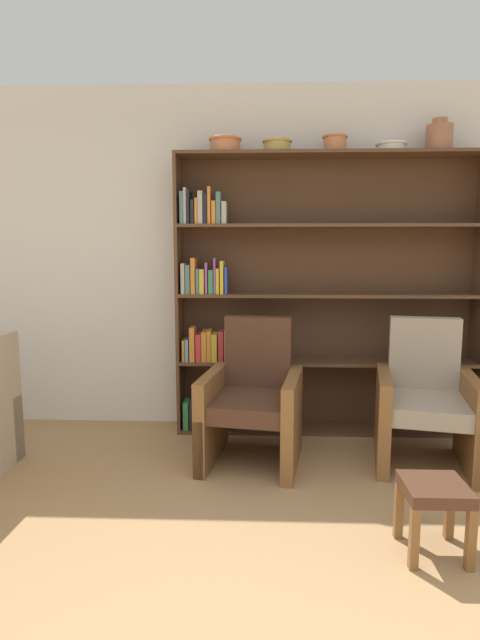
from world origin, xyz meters
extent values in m
cube|color=silver|center=(0.00, 2.72, 1.38)|extent=(12.00, 0.06, 2.75)
cube|color=brown|center=(-0.68, 2.53, 1.10)|extent=(0.02, 0.30, 2.19)
cube|color=brown|center=(1.68, 2.53, 1.10)|extent=(0.02, 0.30, 2.19)
cube|color=brown|center=(0.50, 2.53, 2.18)|extent=(2.33, 0.30, 0.03)
cube|color=brown|center=(0.50, 2.53, 0.01)|extent=(2.33, 0.30, 0.03)
cube|color=#492F1E|center=(0.50, 2.67, 1.10)|extent=(2.33, 0.01, 2.19)
cube|color=#388C47|center=(-0.62, 2.48, 0.14)|extent=(0.04, 0.17, 0.23)
cube|color=black|center=(-0.58, 2.49, 0.15)|extent=(0.02, 0.19, 0.25)
cube|color=#994C99|center=(-0.55, 2.47, 0.16)|extent=(0.04, 0.14, 0.26)
cube|color=#B2A899|center=(-0.51, 2.48, 0.13)|extent=(0.02, 0.16, 0.21)
cube|color=#4C756B|center=(-0.48, 2.50, 0.14)|extent=(0.02, 0.20, 0.24)
cube|color=red|center=(-0.44, 2.48, 0.11)|extent=(0.04, 0.16, 0.16)
cube|color=#B2A899|center=(-0.41, 2.49, 0.16)|extent=(0.02, 0.17, 0.27)
cube|color=white|center=(-0.38, 2.48, 0.11)|extent=(0.03, 0.16, 0.16)
cube|color=#B2A899|center=(-0.34, 2.47, 0.15)|extent=(0.02, 0.15, 0.25)
cube|color=#388C47|center=(-0.31, 2.49, 0.14)|extent=(0.04, 0.18, 0.23)
cube|color=brown|center=(0.50, 2.53, 0.57)|extent=(2.33, 0.30, 0.02)
cube|color=orange|center=(-0.63, 2.48, 0.67)|extent=(0.02, 0.16, 0.17)
cube|color=#669EB2|center=(-0.61, 2.46, 0.67)|extent=(0.03, 0.13, 0.18)
cube|color=orange|center=(-0.57, 2.46, 0.72)|extent=(0.04, 0.13, 0.27)
cube|color=red|center=(-0.52, 2.50, 0.69)|extent=(0.04, 0.20, 0.22)
cube|color=orange|center=(-0.47, 2.50, 0.70)|extent=(0.04, 0.20, 0.24)
cube|color=orange|center=(-0.43, 2.47, 0.71)|extent=(0.03, 0.15, 0.25)
cube|color=gold|center=(-0.39, 2.48, 0.69)|extent=(0.04, 0.16, 0.22)
cube|color=red|center=(-0.34, 2.48, 0.71)|extent=(0.04, 0.17, 0.24)
cube|color=white|center=(-0.29, 2.48, 0.71)|extent=(0.04, 0.16, 0.25)
cube|color=#B2A899|center=(-0.25, 2.49, 0.71)|extent=(0.04, 0.18, 0.26)
cube|color=brown|center=(0.50, 2.53, 1.11)|extent=(2.33, 0.30, 0.02)
cube|color=#B2A899|center=(-0.63, 2.47, 1.24)|extent=(0.03, 0.15, 0.24)
cube|color=#4C756B|center=(-0.59, 2.50, 1.23)|extent=(0.04, 0.19, 0.22)
cube|color=orange|center=(-0.55, 2.49, 1.26)|extent=(0.03, 0.18, 0.28)
cube|color=#4C756B|center=(-0.52, 2.48, 1.22)|extent=(0.02, 0.16, 0.19)
cube|color=gold|center=(-0.48, 2.47, 1.22)|extent=(0.04, 0.15, 0.19)
cube|color=#994C99|center=(-0.45, 2.47, 1.24)|extent=(0.02, 0.15, 0.24)
cube|color=#388C47|center=(-0.41, 2.48, 1.21)|extent=(0.03, 0.17, 0.19)
cube|color=#994C99|center=(-0.38, 2.47, 1.26)|extent=(0.02, 0.14, 0.28)
cube|color=gold|center=(-0.36, 2.47, 1.22)|extent=(0.02, 0.14, 0.20)
cube|color=gold|center=(-0.33, 2.49, 1.25)|extent=(0.03, 0.18, 0.25)
cube|color=#334CB2|center=(-0.30, 2.49, 1.22)|extent=(0.02, 0.18, 0.21)
cube|color=brown|center=(0.50, 2.53, 1.64)|extent=(2.33, 0.30, 0.02)
cube|color=#4C756B|center=(-0.63, 2.47, 1.78)|extent=(0.03, 0.14, 0.24)
cube|color=#B2A899|center=(-0.61, 2.48, 1.79)|extent=(0.02, 0.17, 0.27)
cube|color=black|center=(-0.58, 2.49, 1.78)|extent=(0.02, 0.18, 0.25)
cube|color=black|center=(-0.55, 2.48, 1.74)|extent=(0.03, 0.17, 0.18)
cube|color=orange|center=(-0.52, 2.46, 1.75)|extent=(0.02, 0.13, 0.19)
cube|color=#B2A899|center=(-0.49, 2.46, 1.78)|extent=(0.04, 0.12, 0.24)
cube|color=black|center=(-0.45, 2.46, 1.77)|extent=(0.03, 0.12, 0.22)
cube|color=orange|center=(-0.42, 2.46, 1.79)|extent=(0.02, 0.12, 0.27)
cube|color=orange|center=(-0.39, 2.48, 1.74)|extent=(0.03, 0.15, 0.17)
cube|color=#4C756B|center=(-0.35, 2.48, 1.77)|extent=(0.03, 0.17, 0.24)
cube|color=#B2A899|center=(-0.31, 2.49, 1.74)|extent=(0.03, 0.19, 0.17)
cylinder|color=#C67547|center=(-0.31, 2.53, 2.24)|extent=(0.23, 0.23, 0.11)
torus|color=#C67547|center=(-0.31, 2.53, 2.29)|extent=(0.25, 0.25, 0.02)
cylinder|color=tan|center=(0.09, 2.53, 2.23)|extent=(0.20, 0.20, 0.09)
torus|color=tan|center=(0.09, 2.53, 2.27)|extent=(0.23, 0.23, 0.02)
cylinder|color=#C67547|center=(0.53, 2.53, 2.25)|extent=(0.17, 0.17, 0.12)
torus|color=#C67547|center=(0.53, 2.53, 2.30)|extent=(0.19, 0.19, 0.02)
cylinder|color=silver|center=(0.95, 2.53, 2.22)|extent=(0.21, 0.21, 0.06)
torus|color=silver|center=(0.95, 2.53, 2.25)|extent=(0.23, 0.23, 0.02)
cylinder|color=#A36647|center=(1.30, 2.53, 2.29)|extent=(0.19, 0.19, 0.19)
cylinder|color=#A36647|center=(1.30, 2.53, 2.41)|extent=(0.11, 0.11, 0.05)
cube|color=brown|center=(0.14, 1.54, 0.19)|extent=(0.08, 0.08, 0.38)
cube|color=brown|center=(-0.42, 1.63, 0.19)|extent=(0.08, 0.08, 0.38)
cube|color=brown|center=(0.24, 2.14, 0.19)|extent=(0.08, 0.08, 0.38)
cube|color=brown|center=(-0.32, 2.23, 0.19)|extent=(0.08, 0.08, 0.38)
cube|color=#4C2D1E|center=(-0.09, 1.88, 0.41)|extent=(0.58, 0.71, 0.12)
cube|color=#4C2D1E|center=(-0.04, 2.16, 0.71)|extent=(0.49, 0.20, 0.54)
cube|color=brown|center=(0.19, 1.84, 0.31)|extent=(0.19, 0.68, 0.62)
cube|color=brown|center=(-0.37, 1.93, 0.31)|extent=(0.19, 0.68, 0.62)
cube|color=brown|center=(1.31, 1.53, 0.19)|extent=(0.08, 0.08, 0.38)
cube|color=brown|center=(0.75, 1.64, 0.19)|extent=(0.08, 0.08, 0.38)
cube|color=brown|center=(1.43, 2.12, 0.19)|extent=(0.08, 0.08, 0.38)
cube|color=brown|center=(0.87, 2.24, 0.19)|extent=(0.08, 0.08, 0.38)
cube|color=tan|center=(1.09, 1.88, 0.41)|extent=(0.60, 0.72, 0.12)
cube|color=tan|center=(1.14, 2.16, 0.71)|extent=(0.49, 0.21, 0.54)
cube|color=brown|center=(1.36, 1.83, 0.31)|extent=(0.21, 0.68, 0.62)
cube|color=brown|center=(0.81, 1.94, 0.31)|extent=(0.21, 0.68, 0.62)
cube|color=brown|center=(0.67, 0.99, 0.15)|extent=(0.04, 0.04, 0.30)
cube|color=brown|center=(0.93, 0.99, 0.15)|extent=(0.04, 0.04, 0.30)
cube|color=brown|center=(0.67, 0.74, 0.15)|extent=(0.04, 0.04, 0.30)
cube|color=brown|center=(0.93, 0.74, 0.15)|extent=(0.04, 0.04, 0.30)
cube|color=#4C2D1E|center=(0.80, 0.87, 0.33)|extent=(0.29, 0.29, 0.06)
camera|label=1|loc=(-0.05, -1.41, 1.45)|focal=28.00mm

